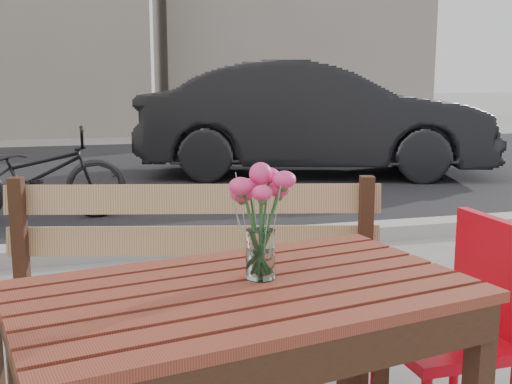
# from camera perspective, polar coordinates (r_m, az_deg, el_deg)

# --- Properties ---
(street) EXTENTS (30.00, 8.12, 0.12)m
(street) POSITION_cam_1_polar(r_m,az_deg,el_deg) (7.00, -10.80, -0.68)
(street) COLOR black
(street) RESTS_ON ground
(main_table) EXTENTS (1.38, 0.97, 0.78)m
(main_table) POSITION_cam_1_polar(r_m,az_deg,el_deg) (1.85, -0.95, -12.14)
(main_table) COLOR maroon
(main_table) RESTS_ON ground
(main_bench) EXTENTS (1.62, 0.82, 0.97)m
(main_bench) POSITION_cam_1_polar(r_m,az_deg,el_deg) (2.61, -5.66, -6.75)
(main_bench) COLOR olive
(main_bench) RESTS_ON ground
(red_chair) EXTENTS (0.44, 0.44, 0.86)m
(red_chair) POSITION_cam_1_polar(r_m,az_deg,el_deg) (2.43, 18.07, -10.79)
(red_chair) COLOR red
(red_chair) RESTS_ON ground
(main_vase) EXTENTS (0.18, 0.18, 0.34)m
(main_vase) POSITION_cam_1_polar(r_m,az_deg,el_deg) (1.82, 0.41, -1.36)
(main_vase) COLOR white
(main_vase) RESTS_ON main_table
(parked_car) EXTENTS (4.91, 2.89, 1.53)m
(parked_car) POSITION_cam_1_polar(r_m,az_deg,el_deg) (8.77, 5.19, 6.52)
(parked_car) COLOR black
(parked_car) RESTS_ON ground
(bicycle) EXTENTS (1.67, 0.62, 0.87)m
(bicycle) POSITION_cam_1_polar(r_m,az_deg,el_deg) (6.30, -19.10, 1.45)
(bicycle) COLOR black
(bicycle) RESTS_ON ground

